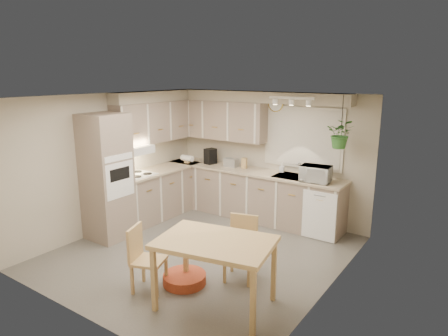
{
  "coord_description": "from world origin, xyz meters",
  "views": [
    {
      "loc": [
        3.54,
        -4.53,
        2.72
      ],
      "look_at": [
        0.04,
        0.55,
        1.26
      ],
      "focal_mm": 32.0,
      "sensor_mm": 36.0,
      "label": 1
    }
  ],
  "objects_px": {
    "dining_table": "(215,273)",
    "microwave": "(316,172)",
    "chair_back": "(240,249)",
    "chair_left": "(149,259)",
    "braided_rug": "(198,245)",
    "pet_bed": "(185,279)"
  },
  "relations": [
    {
      "from": "dining_table",
      "to": "braided_rug",
      "type": "xyz_separation_m",
      "value": [
        -1.25,
        1.23,
        -0.41
      ]
    },
    {
      "from": "microwave",
      "to": "braided_rug",
      "type": "bearing_deg",
      "value": -138.07
    },
    {
      "from": "chair_back",
      "to": "braided_rug",
      "type": "distance_m",
      "value": 1.34
    },
    {
      "from": "braided_rug",
      "to": "pet_bed",
      "type": "bearing_deg",
      "value": -59.79
    },
    {
      "from": "dining_table",
      "to": "chair_back",
      "type": "distance_m",
      "value": 0.71
    },
    {
      "from": "chair_back",
      "to": "braided_rug",
      "type": "relative_size",
      "value": 0.68
    },
    {
      "from": "pet_bed",
      "to": "chair_back",
      "type": "bearing_deg",
      "value": 44.06
    },
    {
      "from": "dining_table",
      "to": "chair_back",
      "type": "bearing_deg",
      "value": 97.5
    },
    {
      "from": "braided_rug",
      "to": "microwave",
      "type": "height_order",
      "value": "microwave"
    },
    {
      "from": "dining_table",
      "to": "braided_rug",
      "type": "distance_m",
      "value": 1.8
    },
    {
      "from": "dining_table",
      "to": "microwave",
      "type": "distance_m",
      "value": 2.83
    },
    {
      "from": "braided_rug",
      "to": "pet_bed",
      "type": "relative_size",
      "value": 2.22
    },
    {
      "from": "microwave",
      "to": "chair_back",
      "type": "bearing_deg",
      "value": -101.78
    },
    {
      "from": "chair_left",
      "to": "pet_bed",
      "type": "bearing_deg",
      "value": 122.42
    },
    {
      "from": "braided_rug",
      "to": "microwave",
      "type": "bearing_deg",
      "value": 48.09
    },
    {
      "from": "dining_table",
      "to": "chair_back",
      "type": "xyz_separation_m",
      "value": [
        -0.09,
        0.7,
        0.01
      ]
    },
    {
      "from": "dining_table",
      "to": "microwave",
      "type": "xyz_separation_m",
      "value": [
        0.11,
        2.74,
        0.69
      ]
    },
    {
      "from": "chair_back",
      "to": "chair_left",
      "type": "bearing_deg",
      "value": 31.19
    },
    {
      "from": "chair_left",
      "to": "braided_rug",
      "type": "relative_size",
      "value": 0.67
    },
    {
      "from": "microwave",
      "to": "dining_table",
      "type": "bearing_deg",
      "value": -98.43
    },
    {
      "from": "chair_left",
      "to": "braided_rug",
      "type": "bearing_deg",
      "value": 172.89
    },
    {
      "from": "microwave",
      "to": "chair_left",
      "type": "bearing_deg",
      "value": -115.27
    }
  ]
}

